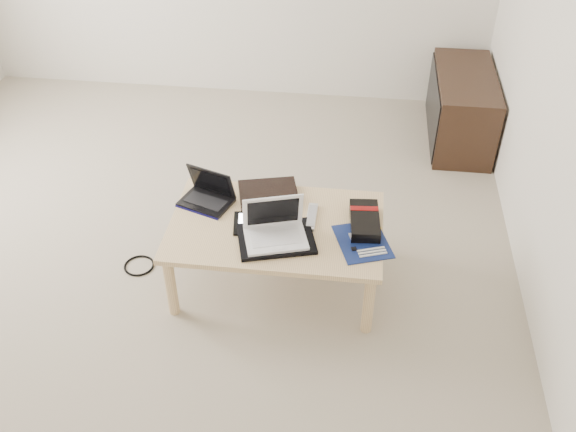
# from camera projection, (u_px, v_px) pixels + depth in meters

# --- Properties ---
(ground) EXTENTS (4.00, 4.00, 0.00)m
(ground) POSITION_uv_depth(u_px,v_px,m) (169.00, 246.00, 3.78)
(ground) COLOR #B0A48F
(ground) RESTS_ON ground
(coffee_table) EXTENTS (1.10, 0.70, 0.40)m
(coffee_table) POSITION_uv_depth(u_px,v_px,m) (276.00, 232.00, 3.34)
(coffee_table) COLOR #E3C289
(coffee_table) RESTS_ON ground
(media_cabinet) EXTENTS (0.41, 0.90, 0.50)m
(media_cabinet) POSITION_uv_depth(u_px,v_px,m) (461.00, 108.00, 4.58)
(media_cabinet) COLOR #351F16
(media_cabinet) RESTS_ON ground
(book) EXTENTS (0.37, 0.33, 0.03)m
(book) POSITION_uv_depth(u_px,v_px,m) (268.00, 194.00, 3.48)
(book) COLOR black
(book) RESTS_ON coffee_table
(netbook) EXTENTS (0.32, 0.27, 0.19)m
(netbook) POSITION_uv_depth(u_px,v_px,m) (208.00, 195.00, 3.43)
(netbook) COLOR black
(netbook) RESTS_ON coffee_table
(tablet) EXTENTS (0.27, 0.22, 0.01)m
(tablet) POSITION_uv_depth(u_px,v_px,m) (258.00, 223.00, 3.30)
(tablet) COLOR black
(tablet) RESTS_ON coffee_table
(remote) EXTENTS (0.05, 0.22, 0.02)m
(remote) POSITION_uv_depth(u_px,v_px,m) (311.00, 217.00, 3.34)
(remote) COLOR silver
(remote) RESTS_ON coffee_table
(neoprene_sleeve) EXTENTS (0.44, 0.37, 0.02)m
(neoprene_sleeve) POSITION_uv_depth(u_px,v_px,m) (276.00, 239.00, 3.20)
(neoprene_sleeve) COLOR black
(neoprene_sleeve) RESTS_ON coffee_table
(white_laptop) EXTENTS (0.35, 0.29, 0.22)m
(white_laptop) POSITION_uv_depth(u_px,v_px,m) (275.00, 229.00, 3.17)
(white_laptop) COLOR white
(white_laptop) RESTS_ON neoprene_sleeve
(motherboard) EXTENTS (0.33, 0.36, 0.01)m
(motherboard) POSITION_uv_depth(u_px,v_px,m) (363.00, 241.00, 3.19)
(motherboard) COLOR #0B164B
(motherboard) RESTS_ON coffee_table
(gpu_box) EXTENTS (0.17, 0.30, 0.06)m
(gpu_box) POSITION_uv_depth(u_px,v_px,m) (365.00, 221.00, 3.28)
(gpu_box) COLOR black
(gpu_box) RESTS_ON coffee_table
(cable_coil) EXTENTS (0.12, 0.12, 0.01)m
(cable_coil) POSITION_uv_depth(u_px,v_px,m) (258.00, 232.00, 3.25)
(cable_coil) COLOR black
(cable_coil) RESTS_ON coffee_table
(floor_cable_coil) EXTENTS (0.18, 0.18, 0.01)m
(floor_cable_coil) POSITION_uv_depth(u_px,v_px,m) (139.00, 266.00, 3.64)
(floor_cable_coil) COLOR black
(floor_cable_coil) RESTS_ON ground
(floor_cable_trail) EXTENTS (0.13, 0.33, 0.01)m
(floor_cable_trail) POSITION_uv_depth(u_px,v_px,m) (165.00, 258.00, 3.69)
(floor_cable_trail) COLOR black
(floor_cable_trail) RESTS_ON ground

